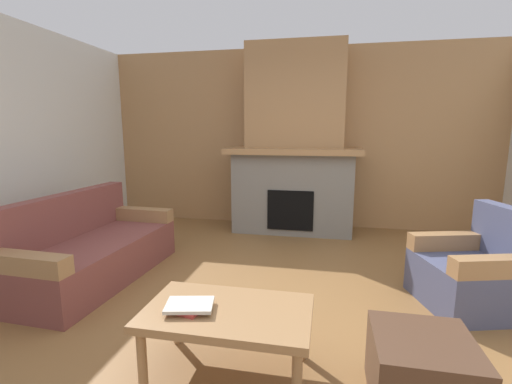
# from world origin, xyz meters

# --- Properties ---
(ground) EXTENTS (9.00, 9.00, 0.00)m
(ground) POSITION_xyz_m (0.00, 0.00, 0.00)
(ground) COLOR brown
(wall_back_wood_panel) EXTENTS (6.00, 0.12, 2.70)m
(wall_back_wood_panel) POSITION_xyz_m (0.00, 3.00, 1.35)
(wall_back_wood_panel) COLOR #A87A4C
(wall_back_wood_panel) RESTS_ON ground
(fireplace) EXTENTS (1.90, 0.82, 2.70)m
(fireplace) POSITION_xyz_m (0.00, 2.62, 1.16)
(fireplace) COLOR gray
(fireplace) RESTS_ON ground
(couch) EXTENTS (0.91, 1.83, 0.85)m
(couch) POSITION_xyz_m (-1.84, 0.44, 0.29)
(couch) COLOR brown
(couch) RESTS_ON ground
(armchair) EXTENTS (0.94, 0.94, 0.85)m
(armchair) POSITION_xyz_m (1.75, 0.58, 0.29)
(armchair) COLOR #474C6B
(armchair) RESTS_ON ground
(coffee_table) EXTENTS (1.00, 0.60, 0.43)m
(coffee_table) POSITION_xyz_m (-0.07, -0.67, 0.38)
(coffee_table) COLOR #997047
(coffee_table) RESTS_ON ground
(ottoman) EXTENTS (0.52, 0.52, 0.40)m
(ottoman) POSITION_xyz_m (1.02, -0.72, 0.20)
(ottoman) COLOR #4C3323
(ottoman) RESTS_ON ground
(book_stack_near_edge) EXTENTS (0.31, 0.25, 0.04)m
(book_stack_near_edge) POSITION_xyz_m (-0.30, -0.73, 0.45)
(book_stack_near_edge) COLOR #B23833
(book_stack_near_edge) RESTS_ON coffee_table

